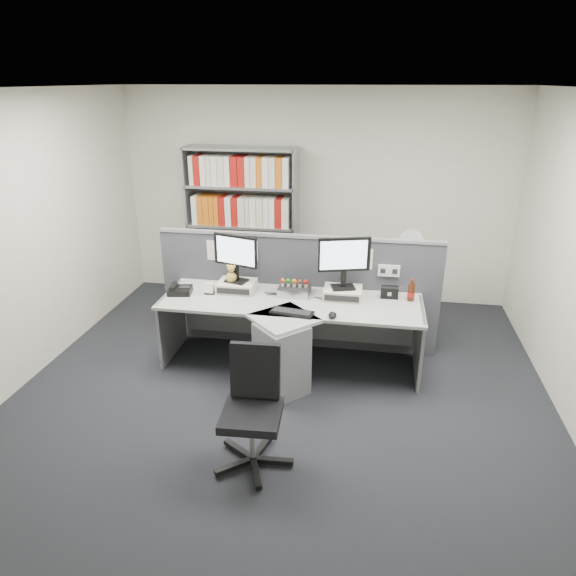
% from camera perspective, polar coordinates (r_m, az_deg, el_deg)
% --- Properties ---
extents(ground, '(5.50, 5.50, 0.00)m').
position_cam_1_polar(ground, '(4.80, -1.34, -13.18)').
color(ground, '#24262B').
rests_on(ground, ground).
extents(room_shell, '(5.04, 5.54, 2.72)m').
position_cam_1_polar(room_shell, '(4.03, -1.56, 8.05)').
color(room_shell, silver).
rests_on(room_shell, ground).
extents(partition, '(3.00, 0.08, 1.27)m').
position_cam_1_polar(partition, '(5.57, 1.08, -0.30)').
color(partition, '#44454D').
rests_on(partition, ground).
extents(desk, '(2.60, 1.20, 0.72)m').
position_cam_1_polar(desk, '(5.06, -0.10, -5.10)').
color(desk, '#AFB0AA').
rests_on(desk, ground).
extents(monitor_riser_left, '(0.38, 0.31, 0.10)m').
position_cam_1_polar(monitor_riser_left, '(5.39, -5.68, 0.21)').
color(monitor_riser_left, beige).
rests_on(monitor_riser_left, desk).
extents(monitor_riser_right, '(0.38, 0.31, 0.10)m').
position_cam_1_polar(monitor_riser_right, '(5.22, 6.06, -0.54)').
color(monitor_riser_right, beige).
rests_on(monitor_riser_right, desk).
extents(monitor_left, '(0.48, 0.21, 0.50)m').
position_cam_1_polar(monitor_left, '(5.27, -5.81, 3.72)').
color(monitor_left, black).
rests_on(monitor_left, monitor_riser_left).
extents(monitor_right, '(0.51, 0.22, 0.53)m').
position_cam_1_polar(monitor_right, '(5.09, 6.22, 3.24)').
color(monitor_right, black).
rests_on(monitor_right, monitor_riser_right).
extents(desktop_pc, '(0.31, 0.28, 0.08)m').
position_cam_1_polar(desktop_pc, '(5.29, 0.71, -0.21)').
color(desktop_pc, black).
rests_on(desktop_pc, desk).
extents(figurines, '(0.29, 0.05, 0.09)m').
position_cam_1_polar(figurines, '(5.24, 0.47, 0.68)').
color(figurines, beige).
rests_on(figurines, desktop_pc).
extents(keyboard, '(0.42, 0.21, 0.03)m').
position_cam_1_polar(keyboard, '(4.85, 0.43, -2.71)').
color(keyboard, black).
rests_on(keyboard, desk).
extents(mouse, '(0.08, 0.12, 0.05)m').
position_cam_1_polar(mouse, '(4.79, 4.93, -2.99)').
color(mouse, black).
rests_on(mouse, desk).
extents(desk_phone, '(0.26, 0.24, 0.10)m').
position_cam_1_polar(desk_phone, '(5.41, -11.89, -0.21)').
color(desk_phone, black).
rests_on(desk_phone, desk).
extents(desk_calendar, '(0.10, 0.07, 0.12)m').
position_cam_1_polar(desk_calendar, '(5.34, -8.67, -0.13)').
color(desk_calendar, black).
rests_on(desk_calendar, desk).
extents(plush_toy, '(0.11, 0.11, 0.19)m').
position_cam_1_polar(plush_toy, '(5.33, -6.27, 1.46)').
color(plush_toy, gold).
rests_on(plush_toy, monitor_riser_left).
extents(speaker, '(0.17, 0.10, 0.12)m').
position_cam_1_polar(speaker, '(5.29, 11.13, -0.46)').
color(speaker, black).
rests_on(speaker, desk).
extents(cola_bottle, '(0.07, 0.07, 0.23)m').
position_cam_1_polar(cola_bottle, '(5.25, 13.44, -0.48)').
color(cola_bottle, '#3F190A').
rests_on(cola_bottle, desk).
extents(shelving_unit, '(1.41, 0.40, 2.00)m').
position_cam_1_polar(shelving_unit, '(6.74, -5.03, 6.60)').
color(shelving_unit, gray).
rests_on(shelving_unit, ground).
extents(filing_cabinet, '(0.45, 0.61, 0.70)m').
position_cam_1_polar(filing_cabinet, '(6.33, 12.86, -0.94)').
color(filing_cabinet, gray).
rests_on(filing_cabinet, ground).
extents(desk_fan, '(0.28, 0.18, 0.49)m').
position_cam_1_polar(desk_fan, '(6.11, 13.37, 4.71)').
color(desk_fan, white).
rests_on(desk_fan, filing_cabinet).
extents(office_chair, '(0.59, 0.61, 0.92)m').
position_cam_1_polar(office_chair, '(3.99, -3.87, -12.71)').
color(office_chair, silver).
rests_on(office_chair, ground).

